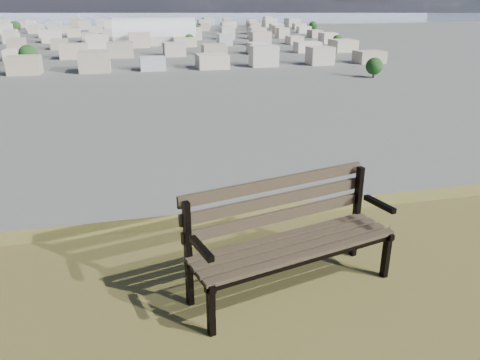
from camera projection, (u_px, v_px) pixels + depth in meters
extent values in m
cube|color=#3E3424|center=(307.00, 255.00, 3.86)|extent=(1.81, 0.53, 0.04)
cube|color=#3E3424|center=(299.00, 248.00, 3.96)|extent=(1.81, 0.53, 0.04)
cube|color=#3E3424|center=(291.00, 242.00, 4.06)|extent=(1.81, 0.53, 0.04)
cube|color=#3E3424|center=(283.00, 236.00, 4.16)|extent=(1.81, 0.53, 0.04)
cube|color=#3E3424|center=(279.00, 216.00, 4.17)|extent=(1.80, 0.48, 0.10)
cube|color=#3E3424|center=(278.00, 200.00, 4.14)|extent=(1.80, 0.48, 0.10)
cube|color=#3E3424|center=(277.00, 183.00, 4.10)|extent=(1.80, 0.48, 0.10)
cube|color=black|center=(211.00, 310.00, 3.54)|extent=(0.06, 0.07, 0.45)
cube|color=black|center=(188.00, 255.00, 3.82)|extent=(0.06, 0.07, 0.94)
cube|color=black|center=(200.00, 274.00, 3.64)|extent=(0.17, 0.51, 0.05)
cube|color=black|center=(201.00, 248.00, 3.50)|extent=(0.14, 0.37, 0.05)
cube|color=black|center=(386.00, 255.00, 4.30)|extent=(0.06, 0.07, 0.45)
cube|color=black|center=(357.00, 213.00, 4.58)|extent=(0.06, 0.07, 0.94)
cube|color=black|center=(373.00, 227.00, 4.40)|extent=(0.17, 0.51, 0.05)
cube|color=black|center=(380.00, 204.00, 4.26)|extent=(0.14, 0.37, 0.05)
cube|color=black|center=(307.00, 260.00, 3.86)|extent=(1.80, 0.48, 0.04)
cube|color=black|center=(282.00, 240.00, 4.19)|extent=(1.80, 0.48, 0.04)
cone|color=brown|center=(389.00, 231.00, 5.03)|extent=(0.08, 0.08, 0.18)
cube|color=#BBBCB7|center=(155.00, 40.00, 301.56)|extent=(52.91, 25.49, 5.71)
cylinder|color=white|center=(155.00, 35.00, 300.53)|extent=(52.91, 25.49, 21.71)
cube|color=#BEB3A3|center=(31.00, 65.00, 182.84)|extent=(11.00, 11.00, 7.00)
cube|color=#C3AC9B|center=(95.00, 63.00, 188.09)|extent=(11.00, 11.00, 7.00)
cube|color=#AFB0B4|center=(155.00, 61.00, 193.33)|extent=(11.00, 11.00, 7.00)
cube|color=beige|center=(212.00, 60.00, 198.58)|extent=(11.00, 11.00, 7.00)
cube|color=tan|center=(266.00, 58.00, 203.82)|extent=(11.00, 11.00, 7.00)
cube|color=beige|center=(318.00, 57.00, 209.07)|extent=(11.00, 11.00, 7.00)
cube|color=beige|center=(367.00, 55.00, 214.31)|extent=(11.00, 11.00, 7.00)
cube|color=#AFB0B4|center=(22.00, 52.00, 225.55)|extent=(11.00, 11.00, 7.00)
cube|color=beige|center=(74.00, 51.00, 230.79)|extent=(11.00, 11.00, 7.00)
cube|color=tan|center=(124.00, 50.00, 236.04)|extent=(11.00, 11.00, 7.00)
cube|color=beige|center=(172.00, 49.00, 241.28)|extent=(11.00, 11.00, 7.00)
cube|color=beige|center=(217.00, 48.00, 246.53)|extent=(11.00, 11.00, 7.00)
cube|color=beige|center=(261.00, 47.00, 251.77)|extent=(11.00, 11.00, 7.00)
cube|color=#BEB3A3|center=(303.00, 46.00, 257.02)|extent=(11.00, 11.00, 7.00)
cube|color=#C3AC9B|center=(343.00, 45.00, 262.26)|extent=(11.00, 11.00, 7.00)
cube|color=beige|center=(16.00, 44.00, 268.25)|extent=(11.00, 11.00, 7.00)
cube|color=beige|center=(60.00, 43.00, 273.50)|extent=(11.00, 11.00, 7.00)
cube|color=beige|center=(103.00, 42.00, 278.74)|extent=(11.00, 11.00, 7.00)
cube|color=#BEB3A3|center=(144.00, 41.00, 283.99)|extent=(11.00, 11.00, 7.00)
cube|color=#C3AC9B|center=(183.00, 41.00, 289.23)|extent=(11.00, 11.00, 7.00)
cube|color=#AFB0B4|center=(221.00, 40.00, 294.48)|extent=(11.00, 11.00, 7.00)
cube|color=beige|center=(258.00, 39.00, 299.72)|extent=(11.00, 11.00, 7.00)
cube|color=tan|center=(293.00, 39.00, 304.97)|extent=(11.00, 11.00, 7.00)
cube|color=beige|center=(327.00, 38.00, 310.21)|extent=(11.00, 11.00, 7.00)
cube|color=#C3AC9B|center=(12.00, 38.00, 310.96)|extent=(11.00, 11.00, 7.00)
cube|color=#AFB0B4|center=(50.00, 37.00, 316.20)|extent=(11.00, 11.00, 7.00)
cube|color=beige|center=(87.00, 37.00, 321.45)|extent=(11.00, 11.00, 7.00)
cube|color=tan|center=(123.00, 36.00, 326.69)|extent=(11.00, 11.00, 7.00)
cube|color=beige|center=(158.00, 35.00, 331.94)|extent=(11.00, 11.00, 7.00)
cube|color=beige|center=(191.00, 35.00, 337.18)|extent=(11.00, 11.00, 7.00)
cube|color=beige|center=(224.00, 34.00, 342.43)|extent=(11.00, 11.00, 7.00)
cube|color=#BEB3A3|center=(255.00, 34.00, 347.67)|extent=(11.00, 11.00, 7.00)
cube|color=#C3AC9B|center=(286.00, 33.00, 352.92)|extent=(11.00, 11.00, 7.00)
cube|color=#AFB0B4|center=(316.00, 33.00, 358.16)|extent=(11.00, 11.00, 7.00)
cube|color=beige|center=(9.00, 33.00, 353.66)|extent=(11.00, 11.00, 7.00)
cube|color=beige|center=(42.00, 33.00, 358.91)|extent=(11.00, 11.00, 7.00)
cube|color=#BEB3A3|center=(75.00, 32.00, 364.15)|extent=(11.00, 11.00, 7.00)
cube|color=#C3AC9B|center=(107.00, 32.00, 369.40)|extent=(11.00, 11.00, 7.00)
cube|color=#AFB0B4|center=(138.00, 31.00, 374.64)|extent=(11.00, 11.00, 7.00)
cube|color=beige|center=(168.00, 31.00, 379.89)|extent=(11.00, 11.00, 7.00)
cube|color=tan|center=(197.00, 30.00, 385.13)|extent=(11.00, 11.00, 7.00)
cube|color=beige|center=(226.00, 30.00, 390.38)|extent=(11.00, 11.00, 7.00)
cube|color=beige|center=(253.00, 30.00, 395.62)|extent=(11.00, 11.00, 7.00)
cube|color=beige|center=(280.00, 29.00, 400.87)|extent=(11.00, 11.00, 7.00)
cube|color=#BEB3A3|center=(307.00, 29.00, 406.11)|extent=(11.00, 11.00, 7.00)
cube|color=tan|center=(6.00, 29.00, 396.37)|extent=(11.00, 11.00, 7.00)
cube|color=beige|center=(36.00, 29.00, 401.61)|extent=(11.00, 11.00, 7.00)
cube|color=beige|center=(66.00, 29.00, 406.86)|extent=(11.00, 11.00, 7.00)
cube|color=beige|center=(94.00, 28.00, 412.10)|extent=(11.00, 11.00, 7.00)
cube|color=#BEB3A3|center=(122.00, 28.00, 417.35)|extent=(11.00, 11.00, 7.00)
cube|color=#C3AC9B|center=(149.00, 28.00, 422.59)|extent=(11.00, 11.00, 7.00)
cube|color=#AFB0B4|center=(176.00, 27.00, 427.84)|extent=(11.00, 11.00, 7.00)
cube|color=beige|center=(202.00, 27.00, 433.08)|extent=(11.00, 11.00, 7.00)
cube|color=tan|center=(227.00, 27.00, 438.33)|extent=(11.00, 11.00, 7.00)
cube|color=beige|center=(252.00, 26.00, 443.57)|extent=(11.00, 11.00, 7.00)
cube|color=beige|center=(276.00, 26.00, 448.82)|extent=(11.00, 11.00, 7.00)
cube|color=beige|center=(299.00, 26.00, 454.06)|extent=(11.00, 11.00, 7.00)
cube|color=beige|center=(4.00, 27.00, 439.07)|extent=(11.00, 11.00, 7.00)
cube|color=tan|center=(31.00, 26.00, 444.32)|extent=(11.00, 11.00, 7.00)
cube|color=beige|center=(58.00, 26.00, 449.56)|extent=(11.00, 11.00, 7.00)
cube|color=beige|center=(84.00, 26.00, 454.81)|extent=(11.00, 11.00, 7.00)
cube|color=beige|center=(109.00, 25.00, 460.05)|extent=(11.00, 11.00, 7.00)
cube|color=#BEB3A3|center=(134.00, 25.00, 465.30)|extent=(11.00, 11.00, 7.00)
cube|color=#C3AC9B|center=(159.00, 25.00, 470.54)|extent=(11.00, 11.00, 7.00)
cube|color=#AFB0B4|center=(182.00, 24.00, 475.79)|extent=(11.00, 11.00, 7.00)
cube|color=beige|center=(206.00, 24.00, 481.03)|extent=(11.00, 11.00, 7.00)
cube|color=tan|center=(228.00, 24.00, 486.28)|extent=(11.00, 11.00, 7.00)
cube|color=beige|center=(251.00, 24.00, 491.52)|extent=(11.00, 11.00, 7.00)
cube|color=beige|center=(272.00, 23.00, 496.77)|extent=(11.00, 11.00, 7.00)
cube|color=beige|center=(294.00, 23.00, 502.01)|extent=(11.00, 11.00, 7.00)
cube|color=beige|center=(2.00, 24.00, 481.78)|extent=(11.00, 11.00, 7.00)
cube|color=tan|center=(27.00, 24.00, 487.02)|extent=(11.00, 11.00, 7.00)
cube|color=beige|center=(51.00, 24.00, 492.27)|extent=(11.00, 11.00, 7.00)
cube|color=beige|center=(75.00, 23.00, 497.51)|extent=(11.00, 11.00, 7.00)
cube|color=beige|center=(99.00, 23.00, 502.76)|extent=(11.00, 11.00, 7.00)
cube|color=#BEB3A3|center=(122.00, 23.00, 508.00)|extent=(11.00, 11.00, 7.00)
cube|color=#C3AC9B|center=(144.00, 23.00, 513.25)|extent=(11.00, 11.00, 7.00)
cube|color=#AFB0B4|center=(166.00, 22.00, 518.49)|extent=(11.00, 11.00, 7.00)
cube|color=beige|center=(188.00, 22.00, 523.74)|extent=(11.00, 11.00, 7.00)
cube|color=tan|center=(209.00, 22.00, 528.98)|extent=(11.00, 11.00, 7.00)
cube|color=beige|center=(229.00, 22.00, 534.23)|extent=(11.00, 11.00, 7.00)
cube|color=beige|center=(250.00, 21.00, 539.47)|extent=(11.00, 11.00, 7.00)
cube|color=beige|center=(270.00, 21.00, 544.72)|extent=(11.00, 11.00, 7.00)
cube|color=#BEB3A3|center=(289.00, 21.00, 549.96)|extent=(11.00, 11.00, 7.00)
cylinder|color=#39271C|center=(373.00, 75.00, 175.00)|extent=(0.80, 0.80, 2.10)
sphere|color=black|center=(374.00, 66.00, 173.87)|extent=(6.30, 6.30, 6.30)
cylinder|color=#39271C|center=(30.00, 64.00, 200.88)|extent=(0.80, 0.80, 2.70)
sphere|color=black|center=(28.00, 55.00, 199.41)|extent=(8.10, 8.10, 8.10)
cylinder|color=#39271C|center=(337.00, 45.00, 292.56)|extent=(0.80, 0.80, 1.95)
sphere|color=black|center=(337.00, 40.00, 291.50)|extent=(5.85, 5.85, 5.85)
cylinder|color=#39271C|center=(197.00, 33.00, 385.99)|extent=(0.80, 0.80, 2.25)
sphere|color=black|center=(197.00, 29.00, 384.77)|extent=(6.75, 6.75, 6.75)
cylinder|color=#39271C|center=(16.00, 31.00, 407.49)|extent=(0.80, 0.80, 2.85)
sphere|color=black|center=(16.00, 26.00, 405.95)|extent=(8.55, 8.55, 8.55)
cylinder|color=#39271C|center=(190.00, 45.00, 290.99)|extent=(0.80, 0.80, 2.10)
sphere|color=black|center=(189.00, 39.00, 289.85)|extent=(6.30, 6.30, 6.30)
cylinder|color=#39271C|center=(313.00, 30.00, 428.11)|extent=(0.80, 0.80, 2.55)
sphere|color=black|center=(313.00, 25.00, 426.73)|extent=(7.65, 7.65, 7.65)
cube|color=#96A6C0|center=(121.00, 16.00, 826.56)|extent=(2400.00, 700.00, 0.12)
cube|color=#8990AB|center=(175.00, 1.00, 1295.43)|extent=(700.00, 220.00, 45.00)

